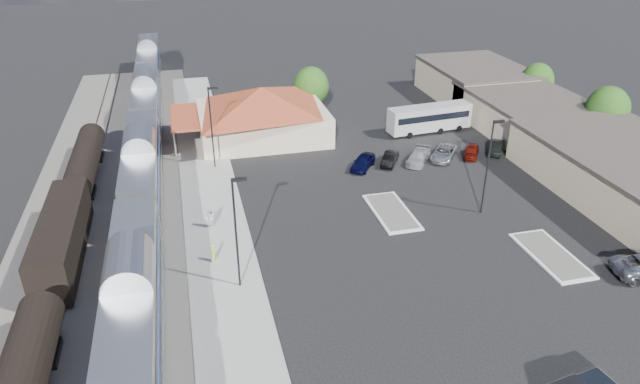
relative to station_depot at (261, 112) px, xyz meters
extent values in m
plane|color=black|center=(4.56, -24.00, -3.13)|extent=(280.00, 280.00, 0.00)
cube|color=#4C4944|center=(-16.44, -16.00, -3.07)|extent=(16.00, 100.00, 0.12)
cube|color=gray|center=(-7.44, -18.00, -3.04)|extent=(5.50, 92.00, 0.18)
cube|color=silver|center=(-13.44, -34.23, -0.08)|extent=(3.00, 20.00, 5.00)
cube|color=black|center=(-13.44, -34.23, -2.83)|extent=(2.20, 16.00, 0.60)
cube|color=silver|center=(-13.44, -13.23, -0.08)|extent=(3.00, 20.00, 5.00)
cube|color=black|center=(-13.44, -13.23, -2.83)|extent=(2.20, 16.00, 0.60)
cube|color=silver|center=(-13.44, 7.77, -0.08)|extent=(3.00, 20.00, 5.00)
cube|color=black|center=(-13.44, 7.77, -2.83)|extent=(2.20, 16.00, 0.60)
cube|color=silver|center=(-13.44, 28.77, -0.08)|extent=(3.00, 20.00, 5.00)
cube|color=black|center=(-13.44, 28.77, -2.83)|extent=(2.20, 16.00, 0.60)
cube|color=black|center=(-19.44, -23.06, -0.93)|extent=(2.80, 14.00, 3.60)
cube|color=black|center=(-19.44, -23.06, -2.83)|extent=(2.20, 12.00, 0.60)
cylinder|color=black|center=(-19.44, -7.06, -1.03)|extent=(2.80, 14.00, 2.80)
cube|color=black|center=(-19.44, -7.06, -2.83)|extent=(2.20, 12.00, 0.60)
cube|color=#CBB494|center=(0.06, 0.00, -1.33)|extent=(15.00, 12.00, 3.60)
pyramid|color=maroon|center=(0.06, 0.00, 1.77)|extent=(15.30, 12.24, 2.60)
cube|color=maroon|center=(-9.04, 0.00, 0.17)|extent=(3.20, 9.60, 0.25)
cube|color=#C6B28C|center=(32.56, -24.00, -1.03)|extent=(14.00, 22.00, 4.20)
cube|color=#3F3833|center=(32.56, -24.00, 1.22)|extent=(14.40, 22.40, 0.30)
cube|color=#C6B28C|center=(32.56, -6.00, -1.13)|extent=(12.00, 18.00, 4.00)
cube|color=#3F3833|center=(32.56, -6.00, 1.02)|extent=(12.40, 18.40, 0.30)
cube|color=#C6B28C|center=(32.56, 8.00, -0.88)|extent=(12.00, 16.00, 4.50)
cube|color=#3F3833|center=(32.56, 8.00, 1.52)|extent=(12.40, 16.40, 0.30)
cube|color=silver|center=(8.56, -22.00, -3.06)|extent=(3.30, 7.50, 0.15)
cube|color=#4C4944|center=(8.56, -22.00, -2.97)|extent=(2.70, 6.90, 0.10)
cube|color=silver|center=(18.56, -32.00, -3.06)|extent=(3.30, 7.50, 0.15)
cube|color=#4C4944|center=(18.56, -32.00, -2.97)|extent=(2.70, 6.90, 0.10)
cylinder|color=black|center=(-6.44, -30.00, 1.37)|extent=(0.16, 0.16, 9.00)
cube|color=black|center=(-5.94, -30.00, 5.72)|extent=(1.00, 0.25, 0.22)
cylinder|color=black|center=(-6.44, -8.00, 1.37)|extent=(0.16, 0.16, 9.00)
cube|color=black|center=(-5.94, -8.00, 5.72)|extent=(1.00, 0.25, 0.22)
cylinder|color=black|center=(16.56, -24.00, 1.37)|extent=(0.16, 0.16, 9.00)
cube|color=black|center=(17.06, -24.00, 5.72)|extent=(1.00, 0.25, 0.22)
cylinder|color=#382314|center=(38.56, -12.00, -1.70)|extent=(0.30, 0.30, 2.86)
ellipsoid|color=#1D4C15|center=(38.56, -12.00, 1.09)|extent=(4.94, 4.94, 5.46)
cylinder|color=#382314|center=(38.56, 2.00, -1.86)|extent=(0.30, 0.30, 2.55)
ellipsoid|color=#1D4C15|center=(38.56, 2.00, 0.64)|extent=(4.41, 4.41, 4.87)
cylinder|color=#382314|center=(7.56, 6.00, -1.77)|extent=(0.30, 0.30, 2.73)
ellipsoid|color=#1D4C15|center=(7.56, 6.00, 0.90)|extent=(4.71, 4.71, 5.21)
cylinder|color=black|center=(12.35, -44.97, -2.80)|extent=(0.69, 0.35, 0.66)
cube|color=silver|center=(20.29, -3.59, -1.23)|extent=(10.78, 3.31, 3.01)
cube|color=black|center=(20.29, -3.59, -0.87)|extent=(9.94, 3.27, 0.80)
cylinder|color=black|center=(24.09, -4.26, -2.73)|extent=(0.82, 0.34, 0.80)
cylinder|color=black|center=(23.89, -2.20, -2.73)|extent=(0.82, 0.34, 0.80)
cylinder|color=black|center=(17.22, -4.93, -2.73)|extent=(0.82, 0.34, 0.80)
cylinder|color=black|center=(17.02, -2.87, -2.73)|extent=(0.82, 0.34, 0.80)
imported|color=#BCCE40|center=(-8.05, -26.35, -2.17)|extent=(0.50, 0.64, 1.56)
imported|color=silver|center=(-7.92, -21.01, -2.00)|extent=(0.97, 1.10, 1.91)
imported|color=#0B0E3B|center=(9.01, -11.93, -2.39)|extent=(4.02, 4.49, 1.48)
imported|color=black|center=(12.21, -11.63, -2.49)|extent=(3.21, 4.04, 1.29)
imported|color=silver|center=(15.41, -11.93, -2.45)|extent=(4.40, 4.91, 1.37)
imported|color=#9CA0A5|center=(18.61, -11.63, -2.44)|extent=(4.93, 5.32, 1.39)
imported|color=maroon|center=(21.81, -11.93, -2.49)|extent=(3.31, 4.00, 1.29)
imported|color=black|center=(25.01, -11.63, -2.46)|extent=(3.49, 4.18, 1.35)
camera|label=1|loc=(-9.12, -65.07, 22.48)|focal=32.00mm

